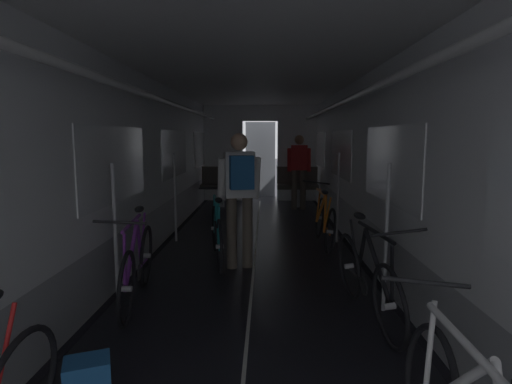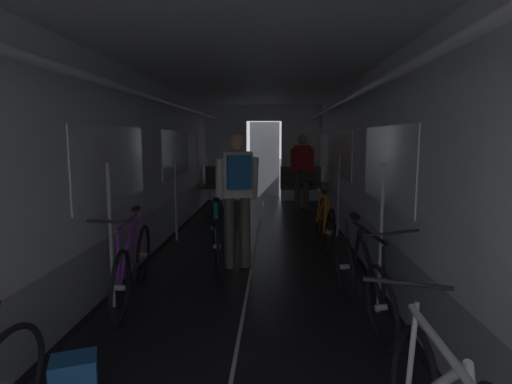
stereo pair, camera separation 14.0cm
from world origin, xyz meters
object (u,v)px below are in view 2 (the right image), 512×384
at_px(bicycle_black, 361,279).
at_px(person_standing_near_bench, 302,167).
at_px(bicycle_teal_in_aisle, 215,233).
at_px(bench_seat_far_left, 225,183).
at_px(person_cyclist_aisle, 238,188).
at_px(bench_seat_far_right, 301,183).
at_px(bicycle_orange, 324,221).
at_px(bicycle_purple, 133,264).

height_order(bicycle_black, person_standing_near_bench, person_standing_near_bench).
bearing_deg(bicycle_black, bicycle_teal_in_aisle, 132.18).
xyz_separation_m(bench_seat_far_left, person_standing_near_bench, (1.80, -0.38, 0.41)).
height_order(bicycle_black, person_cyclist_aisle, person_cyclist_aisle).
bearing_deg(bench_seat_far_right, bicycle_black, -88.49).
height_order(bicycle_orange, person_standing_near_bench, person_standing_near_bench).
distance_m(bench_seat_far_right, bicycle_teal_in_aisle, 4.66).
distance_m(person_cyclist_aisle, person_standing_near_bench, 4.47).
relative_size(bicycle_orange, bicycle_teal_in_aisle, 1.01).
xyz_separation_m(bench_seat_far_left, bicycle_black, (1.96, -6.16, -0.19)).
relative_size(bicycle_black, bicycle_purple, 1.00).
xyz_separation_m(bicycle_black, bicycle_purple, (-2.18, 0.32, 0.00)).
xyz_separation_m(bench_seat_far_left, person_cyclist_aisle, (0.73, -4.71, 0.45)).
bearing_deg(person_standing_near_bench, bicycle_orange, -87.66).
relative_size(bicycle_orange, bicycle_black, 1.00).
distance_m(bench_seat_far_right, bicycle_black, 6.16).
bearing_deg(bicycle_black, bicycle_purple, 171.55).
xyz_separation_m(bicycle_purple, bicycle_teal_in_aisle, (0.62, 1.39, 0.00)).
xyz_separation_m(bicycle_orange, bicycle_black, (0.03, -2.54, 0.00)).
distance_m(bench_seat_far_left, person_standing_near_bench, 1.89).
distance_m(bench_seat_far_left, bicycle_orange, 4.10).
bearing_deg(person_standing_near_bench, bicycle_black, -88.42).
distance_m(bicycle_black, person_standing_near_bench, 5.81).
bearing_deg(bicycle_black, bicycle_orange, 90.61).
bearing_deg(bicycle_purple, bicycle_orange, 45.93).
height_order(person_cyclist_aisle, person_standing_near_bench, same).
height_order(bicycle_orange, bicycle_black, bicycle_orange).
distance_m(bicycle_purple, person_cyclist_aisle, 1.60).
bearing_deg(bicycle_teal_in_aisle, bench_seat_far_left, 95.26).
bearing_deg(bicycle_orange, person_standing_near_bench, 92.34).
xyz_separation_m(person_cyclist_aisle, bicycle_teal_in_aisle, (-0.32, 0.27, -0.63)).
relative_size(bench_seat_far_left, person_cyclist_aisle, 0.58).
distance_m(bench_seat_far_right, person_cyclist_aisle, 4.85).
bearing_deg(person_cyclist_aisle, person_standing_near_bench, 76.12).
bearing_deg(person_cyclist_aisle, bicycle_orange, 42.39).
relative_size(bench_seat_far_right, bicycle_teal_in_aisle, 0.59).
relative_size(bicycle_orange, person_standing_near_bench, 1.00).
distance_m(bicycle_black, person_cyclist_aisle, 2.00).
height_order(bicycle_purple, person_cyclist_aisle, person_cyclist_aisle).
bearing_deg(person_cyclist_aisle, bicycle_teal_in_aisle, 140.26).
distance_m(bicycle_orange, person_standing_near_bench, 3.29).
height_order(bench_seat_far_left, person_standing_near_bench, person_standing_near_bench).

